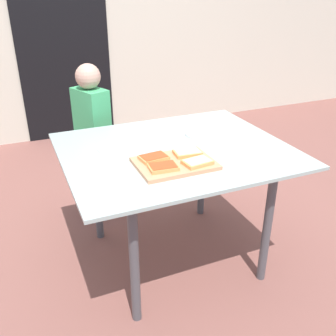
{
  "coord_description": "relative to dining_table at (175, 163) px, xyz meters",
  "views": [
    {
      "loc": [
        -0.76,
        -1.69,
        1.5
      ],
      "look_at": [
        -0.04,
        0.0,
        0.6
      ],
      "focal_mm": 40.82,
      "sensor_mm": 36.0,
      "label": 1
    }
  ],
  "objects": [
    {
      "name": "pizza_slice_near_left",
      "position": [
        -0.17,
        -0.24,
        0.12
      ],
      "size": [
        0.14,
        0.1,
        0.02
      ],
      "color": "#E89B56",
      "rests_on": "cutting_board"
    },
    {
      "name": "plate_white_left",
      "position": [
        -0.3,
        0.13,
        0.09
      ],
      "size": [
        0.18,
        0.18,
        0.01
      ],
      "primitive_type": "cylinder",
      "color": "white",
      "rests_on": "dining_table"
    },
    {
      "name": "child_left",
      "position": [
        -0.29,
        0.7,
        -0.03
      ],
      "size": [
        0.22,
        0.28,
        1.05
      ],
      "color": "navy",
      "rests_on": "ground"
    },
    {
      "name": "dining_table",
      "position": [
        0.0,
        0.0,
        0.0
      ],
      "size": [
        1.18,
        0.98,
        0.71
      ],
      "color": "#9EB3AF",
      "rests_on": "ground"
    },
    {
      "name": "cutting_board",
      "position": [
        -0.09,
        -0.18,
        0.1
      ],
      "size": [
        0.37,
        0.27,
        0.02
      ],
      "primitive_type": "cube",
      "color": "tan",
      "rests_on": "dining_table"
    },
    {
      "name": "pizza_slice_far_right",
      "position": [
        0.01,
        -0.13,
        0.12
      ],
      "size": [
        0.14,
        0.1,
        0.02
      ],
      "color": "#E89B56",
      "rests_on": "cutting_board"
    },
    {
      "name": "pizza_slice_far_left",
      "position": [
        -0.17,
        -0.12,
        0.12
      ],
      "size": [
        0.14,
        0.1,
        0.02
      ],
      "color": "#E89B56",
      "rests_on": "cutting_board"
    },
    {
      "name": "ground_plane",
      "position": [
        0.0,
        0.0,
        -0.62
      ],
      "size": [
        16.0,
        16.0,
        0.0
      ],
      "primitive_type": "plane",
      "color": "brown"
    },
    {
      "name": "house_door",
      "position": [
        -0.19,
        2.28,
        0.38
      ],
      "size": [
        0.9,
        0.02,
        2.0
      ],
      "primitive_type": "cube",
      "color": "black",
      "rests_on": "ground"
    },
    {
      "name": "plate_white_right",
      "position": [
        0.22,
        0.13,
        0.09
      ],
      "size": [
        0.18,
        0.18,
        0.01
      ],
      "primitive_type": "cylinder",
      "color": "white",
      "rests_on": "dining_table"
    },
    {
      "name": "pizza_slice_near_right",
      "position": [
        0.0,
        -0.25,
        0.12
      ],
      "size": [
        0.14,
        0.11,
        0.02
      ],
      "color": "#E89B56",
      "rests_on": "cutting_board"
    }
  ]
}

